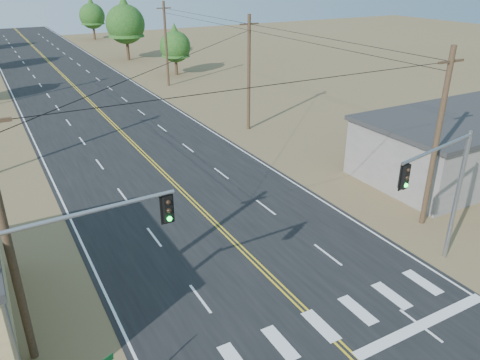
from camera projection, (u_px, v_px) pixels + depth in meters
road at (146, 156)px, 36.71m from camera, size 15.00×200.00×0.02m
building_right at (465, 145)px, 33.21m from camera, size 15.00×8.00×4.00m
utility_pole_left_near at (7, 240)px, 15.62m from camera, size 1.80×0.30×10.00m
utility_pole_right_near at (437, 139)px, 24.96m from camera, size 1.80×0.30×10.00m
utility_pole_right_mid at (249, 73)px, 40.87m from camera, size 1.80×0.30×10.00m
utility_pole_right_far at (166, 44)px, 56.77m from camera, size 1.80×0.30×10.00m
signal_mast_left at (59, 275)px, 14.86m from camera, size 5.92×0.42×6.64m
signal_mast_right at (444, 184)px, 21.07m from camera, size 5.46×1.31×6.73m
tree_right_near at (175, 43)px, 63.14m from camera, size 4.16×4.16×6.93m
tree_right_mid at (125, 20)px, 73.00m from camera, size 6.02×6.02×10.03m
tree_right_far at (92, 13)px, 95.35m from camera, size 5.07×5.07×8.45m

